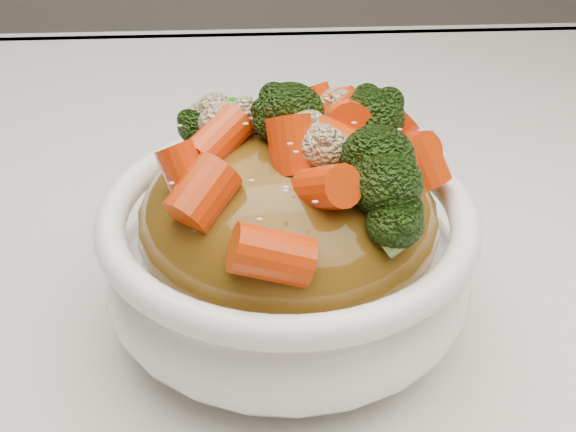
{
  "coord_description": "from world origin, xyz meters",
  "views": [
    {
      "loc": [
        -0.05,
        -0.39,
        1.05
      ],
      "look_at": [
        -0.04,
        -0.04,
        0.82
      ],
      "focal_mm": 50.0,
      "sensor_mm": 36.0,
      "label": 1
    }
  ],
  "objects": [
    {
      "name": "scallions",
      "position": [
        -0.04,
        -0.04,
        0.87
      ],
      "size": [
        0.15,
        0.15,
        0.02
      ],
      "primitive_type": null,
      "rotation": [
        0.0,
        0.0,
        0.38
      ],
      "color": "green",
      "rests_on": "sauce_base"
    },
    {
      "name": "cauliflower",
      "position": [
        -0.04,
        -0.04,
        0.87
      ],
      "size": [
        0.2,
        0.2,
        0.03
      ],
      "primitive_type": null,
      "rotation": [
        0.0,
        0.0,
        0.38
      ],
      "color": "beige",
      "rests_on": "sauce_base"
    },
    {
      "name": "tablecloth",
      "position": [
        0.0,
        0.0,
        0.73
      ],
      "size": [
        1.2,
        0.8,
        0.04
      ],
      "primitive_type": "cube",
      "color": "silver",
      "rests_on": "dining_table"
    },
    {
      "name": "carrots",
      "position": [
        -0.04,
        -0.04,
        0.87
      ],
      "size": [
        0.2,
        0.2,
        0.05
      ],
      "primitive_type": null,
      "rotation": [
        0.0,
        0.0,
        0.38
      ],
      "color": "red",
      "rests_on": "sauce_base"
    },
    {
      "name": "sauce_base",
      "position": [
        -0.04,
        -0.04,
        0.82
      ],
      "size": [
        0.2,
        0.2,
        0.09
      ],
      "primitive_type": "ellipsoid",
      "rotation": [
        0.0,
        0.0,
        0.38
      ],
      "color": "brown",
      "rests_on": "bowl"
    },
    {
      "name": "sesame_seeds",
      "position": [
        -0.04,
        -0.04,
        0.87
      ],
      "size": [
        0.18,
        0.18,
        0.01
      ],
      "primitive_type": null,
      "rotation": [
        0.0,
        0.0,
        0.38
      ],
      "color": "beige",
      "rests_on": "sauce_base"
    },
    {
      "name": "bowl",
      "position": [
        -0.04,
        -0.04,
        0.79
      ],
      "size": [
        0.26,
        0.26,
        0.08
      ],
      "primitive_type": null,
      "rotation": [
        0.0,
        0.0,
        0.38
      ],
      "color": "white",
      "rests_on": "tablecloth"
    },
    {
      "name": "broccoli",
      "position": [
        -0.04,
        -0.04,
        0.87
      ],
      "size": [
        0.2,
        0.2,
        0.04
      ],
      "primitive_type": null,
      "rotation": [
        0.0,
        0.0,
        0.38
      ],
      "color": "black",
      "rests_on": "sauce_base"
    }
  ]
}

